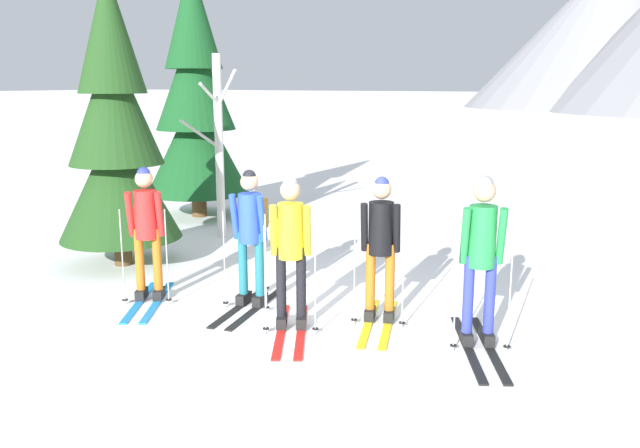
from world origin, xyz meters
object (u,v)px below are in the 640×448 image
Objects in this scene: skier_in_red at (147,226)px; skier_in_black at (381,241)px; pine_tree_mid at (195,103)px; pine_tree_near at (116,134)px; birch_tree_tall at (219,144)px; skier_in_yellow at (291,247)px; skier_in_green at (481,254)px; skier_in_blue at (251,230)px.

skier_in_red is 1.01× the size of skier_in_black.
pine_tree_mid reaches higher than skier_in_black.
birch_tree_tall is (0.14, 2.21, -0.32)m from pine_tree_near.
pine_tree_near is at bearing 175.76° from skier_in_black.
skier_in_yellow is at bearing -136.72° from skier_in_black.
pine_tree_mid is at bearing 140.34° from birch_tree_tall.
skier_in_green is (4.03, 0.54, 0.04)m from skier_in_red.
pine_tree_near reaches higher than skier_in_blue.
skier_in_red is at bearing -179.73° from skier_in_yellow.
pine_tree_mid is at bearing 146.49° from skier_in_black.
skier_in_red is 1.00× the size of skier_in_blue.
birch_tree_tall is (-2.62, 2.80, 0.70)m from skier_in_blue.
skier_in_black is 0.39× the size of pine_tree_near.
skier_in_blue is 0.34× the size of pine_tree_mid.
skier_in_blue is 5.96m from pine_tree_mid.
pine_tree_mid reaches higher than skier_in_red.
skier_in_red is at bearing -165.77° from skier_in_black.
skier_in_black is at bearing -31.03° from birch_tree_tall.
pine_tree_near reaches higher than skier_in_green.
birch_tree_tall is at bearing 86.30° from pine_tree_near.
skier_in_yellow is 1.02× the size of skier_in_black.
skier_in_red is 3.60m from birch_tree_tall.
skier_in_red is at bearing -34.43° from pine_tree_near.
skier_in_green is at bearing 7.63° from skier_in_red.
skier_in_yellow is at bearing -43.16° from birch_tree_tall.
skier_in_green is (1.19, -0.18, 0.04)m from skier_in_black.
skier_in_red is 2.93m from skier_in_black.
skier_in_yellow is 2.02m from skier_in_green.
skier_in_yellow is at bearing -164.76° from skier_in_green.
birch_tree_tall is (-1.38, 3.25, 0.69)m from skier_in_red.
skier_in_green is at bearing 15.24° from skier_in_yellow.
skier_in_green is 8.10m from pine_tree_mid.
birch_tree_tall reaches higher than skier_in_red.
skier_in_yellow is 0.34× the size of pine_tree_mid.
skier_in_black is (2.84, 0.72, -0.01)m from skier_in_red.
pine_tree_near is (-2.76, 0.58, 1.02)m from skier_in_blue.
skier_in_red is 0.53× the size of birch_tree_tall.
skier_in_black is (1.59, 0.26, -0.00)m from skier_in_blue.
skier_in_green is 0.42× the size of pine_tree_near.
pine_tree_near is (-5.55, 0.50, 0.98)m from skier_in_green.
birch_tree_tall reaches higher than skier_in_green.
pine_tree_mid is at bearing 150.14° from skier_in_green.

